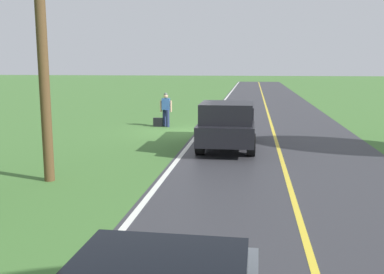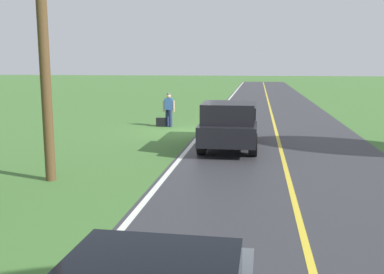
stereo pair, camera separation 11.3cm
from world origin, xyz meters
TOP-DOWN VIEW (x-y plane):
  - ground_plane at (0.00, 0.00)m, footprint 200.00×200.00m
  - road_surface at (-4.28, 0.00)m, footprint 7.33×120.00m
  - lane_edge_line at (-0.79, 0.00)m, footprint 0.16×117.60m
  - lane_centre_line at (-4.28, 0.00)m, footprint 0.14×117.60m
  - hitchhiker_walking at (1.13, -1.70)m, footprint 0.62×0.51m
  - suitcase_carried at (1.55, -1.62)m, footprint 0.46×0.21m
  - pickup_truck_passing at (-2.33, 3.61)m, footprint 2.15×5.42m
  - utility_pole_roadside at (2.27, 9.09)m, footprint 0.28×0.28m

SIDE VIEW (x-z plane):
  - ground_plane at x=0.00m, z-range 0.00..0.00m
  - road_surface at x=-4.28m, z-range 0.00..0.00m
  - lane_edge_line at x=-0.79m, z-range 0.00..0.01m
  - lane_centre_line at x=-4.28m, z-range 0.00..0.01m
  - suitcase_carried at x=1.55m, z-range 0.00..0.46m
  - pickup_truck_passing at x=-2.33m, z-range 0.06..1.88m
  - hitchhiker_walking at x=1.13m, z-range 0.11..1.85m
  - utility_pole_roadside at x=2.27m, z-range 0.00..7.44m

